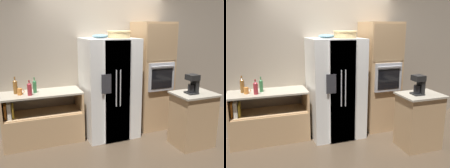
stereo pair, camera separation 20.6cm
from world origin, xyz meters
The scene contains 13 objects.
ground_plane centered at (0.00, 0.00, 0.00)m, with size 20.00×20.00×0.00m, color #4C3D2D.
wall_back centered at (0.00, 0.48, 1.40)m, with size 12.00×0.06×2.80m.
counter_left centered at (-1.23, 0.17, 0.32)m, with size 1.32×0.57×0.89m.
refrigerator centered at (-0.04, 0.04, 0.89)m, with size 0.93×0.84×1.78m.
wall_oven centered at (0.88, 0.11, 1.03)m, with size 0.65×0.73×2.06m.
island_counter centered at (1.10, -0.89, 0.46)m, with size 0.68×0.54×0.91m.
wicker_basket centered at (0.11, -0.04, 1.85)m, with size 0.41×0.41×0.13m.
fruit_bowl centered at (-0.17, 0.11, 1.81)m, with size 0.29×0.29×0.07m.
bottle_tall centered at (-1.32, 0.19, 1.00)m, with size 0.06×0.06×0.26m.
bottle_short centered at (-1.41, 0.05, 1.00)m, with size 0.07×0.07×0.25m.
bottle_wide centered at (-1.62, 0.24, 1.02)m, with size 0.07×0.07×0.29m.
mug centered at (-1.56, 0.14, 0.94)m, with size 0.11×0.08×0.11m.
coffee_maker centered at (1.05, -0.90, 1.09)m, with size 0.17×0.17×0.32m.
Camera 2 is at (-1.43, -4.12, 1.99)m, focal length 40.00 mm.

